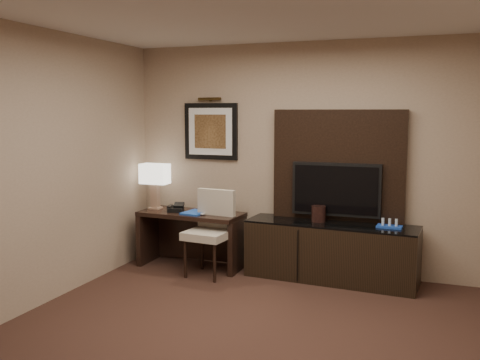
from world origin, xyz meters
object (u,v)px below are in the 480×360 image
at_px(table_lamp, 155,186).
at_px(desk_phone, 176,208).
at_px(minibar_tray, 390,223).
at_px(tv, 336,189).
at_px(credenza, 331,252).
at_px(desk, 192,239).
at_px(desk_chair, 208,234).
at_px(ice_bucket, 319,214).

height_order(table_lamp, desk_phone, table_lamp).
bearing_deg(minibar_tray, tv, 165.93).
bearing_deg(minibar_tray, credenza, 178.85).
distance_m(desk, desk_chair, 0.47).
bearing_deg(ice_bucket, desk_phone, -176.06).
bearing_deg(desk_chair, table_lamp, 165.11).
bearing_deg(ice_bucket, credenza, -13.15).
bearing_deg(credenza, ice_bucket, 170.67).
height_order(desk, desk_chair, desk_chair).
bearing_deg(desk_chair, credenza, 19.25).
distance_m(desk, ice_bucket, 1.61).
relative_size(desk_phone, ice_bucket, 1.00).
bearing_deg(desk, credenza, 5.27).
bearing_deg(table_lamp, desk, -5.59).
relative_size(credenza, desk_phone, 10.55).
relative_size(desk, tv, 1.27).
height_order(tv, minibar_tray, tv).
distance_m(desk, desk_phone, 0.43).
bearing_deg(tv, minibar_tray, -14.07).
distance_m(credenza, tv, 0.71).
height_order(credenza, desk_phone, desk_phone).
bearing_deg(tv, ice_bucket, -149.30).
bearing_deg(desk_phone, desk, -4.11).
xyz_separation_m(desk, credenza, (1.71, 0.05, -0.01)).
xyz_separation_m(table_lamp, ice_bucket, (2.08, 0.04, -0.22)).
height_order(desk, desk_phone, desk_phone).
height_order(desk, table_lamp, table_lamp).
distance_m(credenza, table_lamp, 2.32).
relative_size(table_lamp, desk_phone, 3.17).
bearing_deg(table_lamp, ice_bucket, 0.97).
distance_m(credenza, minibar_tray, 0.73).
height_order(credenza, table_lamp, table_lamp).
height_order(desk_chair, minibar_tray, desk_chair).
height_order(desk_chair, desk_phone, desk_chair).
distance_m(desk, table_lamp, 0.82).
bearing_deg(minibar_tray, desk_phone, -178.38).
distance_m(desk_phone, minibar_tray, 2.53).
relative_size(desk_chair, table_lamp, 1.74).
relative_size(table_lamp, ice_bucket, 3.17).
bearing_deg(desk_phone, tv, -7.52).
relative_size(desk, ice_bucket, 7.01).
height_order(credenza, minibar_tray, minibar_tray).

